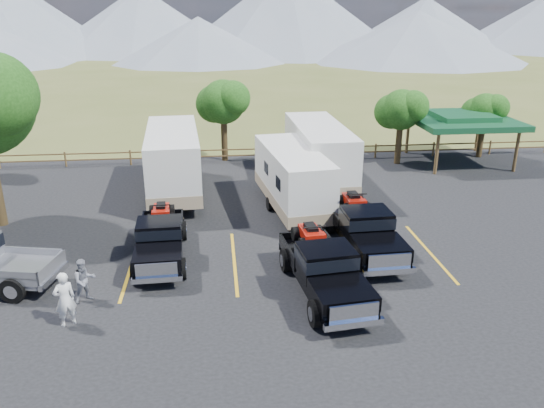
{
  "coord_description": "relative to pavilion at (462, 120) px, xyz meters",
  "views": [
    {
      "loc": [
        -2.53,
        -14.85,
        9.44
      ],
      "look_at": [
        -0.27,
        6.18,
        1.6
      ],
      "focal_mm": 35.0,
      "sensor_mm": 36.0,
      "label": 1
    }
  ],
  "objects": [
    {
      "name": "rail_fence",
      "position": [
        -11.0,
        1.5,
        -2.18
      ],
      "size": [
        36.12,
        0.12,
        1.0
      ],
      "color": "brown",
      "rests_on": "ground"
    },
    {
      "name": "tree_north",
      "position": [
        -15.03,
        2.02,
        1.05
      ],
      "size": [
        3.46,
        3.24,
        5.25
      ],
      "color": "#322513",
      "rests_on": "ground"
    },
    {
      "name": "mountain_range",
      "position": [
        -20.63,
        88.98,
        5.08
      ],
      "size": [
        209.0,
        71.0,
        20.0
      ],
      "color": "gray",
      "rests_on": "ground"
    },
    {
      "name": "trailer_center",
      "position": [
        -11.93,
        -7.63,
        -1.14
      ],
      "size": [
        3.13,
        8.88,
        3.07
      ],
      "rotation": [
        0.0,
        0.0,
        0.12
      ],
      "color": "white",
      "rests_on": "asphalt_lot"
    },
    {
      "name": "person_a",
      "position": [
        -20.39,
        -16.87,
        -1.83
      ],
      "size": [
        0.8,
        0.73,
        1.84
      ],
      "primitive_type": "imported",
      "rotation": [
        0.0,
        0.0,
        3.71
      ],
      "color": "white",
      "rests_on": "asphalt_lot"
    },
    {
      "name": "rig_left",
      "position": [
        -17.87,
        -12.3,
        -1.85
      ],
      "size": [
        2.13,
        5.63,
        1.86
      ],
      "rotation": [
        0.0,
        0.0,
        0.04
      ],
      "color": "black",
      "rests_on": "asphalt_lot"
    },
    {
      "name": "trailer_left",
      "position": [
        -17.81,
        -4.59,
        -0.92
      ],
      "size": [
        3.14,
        10.07,
        3.49
      ],
      "rotation": [
        0.0,
        0.0,
        0.07
      ],
      "color": "white",
      "rests_on": "asphalt_lot"
    },
    {
      "name": "person_b",
      "position": [
        -20.13,
        -15.41,
        -1.97
      ],
      "size": [
        0.95,
        0.89,
        1.55
      ],
      "primitive_type": "imported",
      "rotation": [
        0.0,
        0.0,
        0.54
      ],
      "color": "gray",
      "rests_on": "asphalt_lot"
    },
    {
      "name": "trailer_right",
      "position": [
        -9.94,
        -4.02,
        -0.94
      ],
      "size": [
        2.78,
        9.93,
        3.45
      ],
      "rotation": [
        0.0,
        0.0,
        0.03
      ],
      "color": "white",
      "rests_on": "asphalt_lot"
    },
    {
      "name": "rig_right",
      "position": [
        -9.66,
        -12.41,
        -1.77
      ],
      "size": [
        2.32,
        6.15,
        2.03
      ],
      "rotation": [
        0.0,
        0.0,
        0.03
      ],
      "color": "black",
      "rests_on": "asphalt_lot"
    },
    {
      "name": "asphalt_lot",
      "position": [
        -13.0,
        -14.0,
        -2.77
      ],
      "size": [
        44.0,
        34.0,
        0.04
      ],
      "primitive_type": "cube",
      "color": "black",
      "rests_on": "ground"
    },
    {
      "name": "rig_center",
      "position": [
        -11.98,
        -15.63,
        -1.79
      ],
      "size": [
        2.62,
        6.13,
        1.99
      ],
      "rotation": [
        0.0,
        0.0,
        0.11
      ],
      "color": "black",
      "rests_on": "asphalt_lot"
    },
    {
      "name": "pavilion",
      "position": [
        0.0,
        0.0,
        0.0
      ],
      "size": [
        6.2,
        6.2,
        3.22
      ],
      "color": "brown",
      "rests_on": "ground"
    },
    {
      "name": "tree_ne_a",
      "position": [
        -4.03,
        0.01,
        0.69
      ],
      "size": [
        3.11,
        2.92,
        4.76
      ],
      "color": "#322513",
      "rests_on": "ground"
    },
    {
      "name": "stall_lines",
      "position": [
        -13.0,
        -13.0,
        -2.74
      ],
      "size": [
        12.12,
        5.5,
        0.01
      ],
      "color": "gold",
      "rests_on": "asphalt_lot"
    },
    {
      "name": "ground",
      "position": [
        -13.0,
        -17.0,
        -2.79
      ],
      "size": [
        320.0,
        320.0,
        0.0
      ],
      "primitive_type": "plane",
      "color": "#4E5724",
      "rests_on": "ground"
    },
    {
      "name": "tree_ne_b",
      "position": [
        1.98,
        1.01,
        0.34
      ],
      "size": [
        2.77,
        2.59,
        4.27
      ],
      "color": "#322513",
      "rests_on": "ground"
    }
  ]
}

